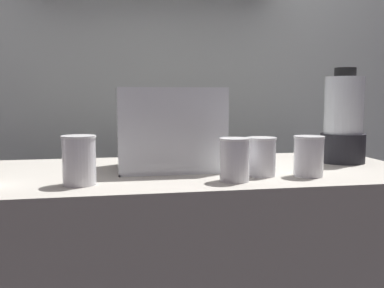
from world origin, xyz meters
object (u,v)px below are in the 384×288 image
(juice_cup_carrot_left, at_px, (79,163))
(juice_cup_carrot_far_right, at_px, (309,158))
(juice_cup_beet_middle, at_px, (235,163))
(carrot_display_bin, at_px, (167,144))
(blender_pitcher, at_px, (343,122))
(juice_cup_mango_right, at_px, (261,158))

(juice_cup_carrot_left, bearing_deg, juice_cup_carrot_far_right, 0.38)
(juice_cup_beet_middle, height_order, juice_cup_carrot_far_right, juice_cup_beet_middle)
(carrot_display_bin, relative_size, blender_pitcher, 0.99)
(blender_pitcher, distance_m, juice_cup_beet_middle, 0.54)
(carrot_display_bin, xyz_separation_m, juice_cup_carrot_left, (-0.25, -0.20, -0.02))
(carrot_display_bin, bearing_deg, juice_cup_carrot_far_right, -27.70)
(juice_cup_beet_middle, distance_m, juice_cup_mango_right, 0.12)
(blender_pitcher, xyz_separation_m, juice_cup_carrot_left, (-0.87, -0.23, -0.08))
(juice_cup_carrot_left, bearing_deg, juice_cup_beet_middle, -4.12)
(blender_pitcher, bearing_deg, juice_cup_beet_middle, -151.04)
(juice_cup_beet_middle, bearing_deg, juice_cup_carrot_left, 175.88)
(juice_cup_carrot_left, distance_m, juice_cup_carrot_far_right, 0.64)
(carrot_display_bin, xyz_separation_m, juice_cup_beet_middle, (0.15, -0.23, -0.03))
(blender_pitcher, bearing_deg, juice_cup_carrot_far_right, -136.35)
(juice_cup_mango_right, bearing_deg, carrot_display_bin, 145.99)
(juice_cup_carrot_left, height_order, juice_cup_mango_right, juice_cup_carrot_left)
(carrot_display_bin, relative_size, juice_cup_beet_middle, 2.75)
(blender_pitcher, xyz_separation_m, juice_cup_beet_middle, (-0.46, -0.26, -0.09))
(carrot_display_bin, bearing_deg, blender_pitcher, 2.08)
(carrot_display_bin, xyz_separation_m, juice_cup_mango_right, (0.25, -0.17, -0.03))
(juice_cup_beet_middle, xyz_separation_m, juice_cup_carrot_far_right, (0.23, 0.03, 0.00))
(carrot_display_bin, distance_m, juice_cup_carrot_far_right, 0.43)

